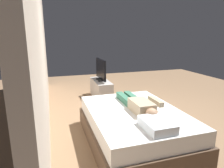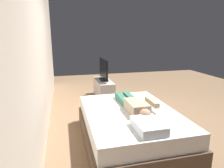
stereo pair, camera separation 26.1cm
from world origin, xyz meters
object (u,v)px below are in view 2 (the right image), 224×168
object	(u,v)px
bed	(130,126)
tv	(103,70)
person	(135,105)
pillow	(148,126)
remote	(153,104)
tv_stand	(104,89)

from	to	relation	value
bed	tv	distance (m)	2.49
bed	person	world-z (taller)	person
pillow	remote	size ratio (longest dim) A/B	3.20
person	remote	xyz separation A→B (m)	(0.15, -0.40, -0.07)
person	tv_stand	world-z (taller)	person
pillow	tv_stand	world-z (taller)	pillow
person	remote	size ratio (longest dim) A/B	8.40
tv_stand	tv	xyz separation A→B (m)	(-0.00, 0.00, 0.53)
pillow	remote	world-z (taller)	pillow
bed	tv_stand	size ratio (longest dim) A/B	1.85
bed	remote	xyz separation A→B (m)	(0.18, -0.49, 0.29)
pillow	remote	xyz separation A→B (m)	(0.88, -0.49, -0.05)
person	tv_stand	bearing A→B (deg)	0.51
bed	remote	size ratio (longest dim) A/B	13.58
pillow	tv_stand	xyz separation A→B (m)	(3.13, -0.06, -0.35)
pillow	tv_stand	distance (m)	3.15
person	tv_stand	size ratio (longest dim) A/B	1.15
pillow	tv	bearing A→B (deg)	-1.16
bed	tv	world-z (taller)	tv
bed	tv_stand	bearing A→B (deg)	-1.50
bed	remote	distance (m)	0.59
person	remote	world-z (taller)	person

